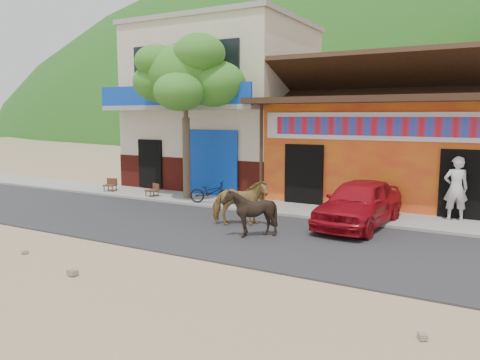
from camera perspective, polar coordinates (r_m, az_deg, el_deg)
The scene contains 14 objects.
ground at distance 10.52m, azimuth -4.47°, elevation -9.82°, with size 120.00×120.00×0.00m, color #9E825B.
road at distance 12.58m, azimuth 1.89°, elevation -6.74°, with size 60.00×5.00×0.04m, color #28282B.
sidewalk at distance 15.69m, azimuth 7.79°, elevation -3.73°, with size 60.00×2.00×0.12m, color gray.
dance_club at distance 18.72m, azimuth 18.14°, elevation 3.20°, with size 8.00×6.00×3.60m, color orange.
cafe_building at distance 21.42m, azimuth -1.96°, elevation 8.66°, with size 7.00×6.00×7.00m, color beige.
hillside at distance 79.02m, azimuth 25.75°, elevation 13.47°, with size 100.00×40.00×24.00m, color #194C14.
tree at distance 17.41m, azimuth -6.62°, elevation 7.56°, with size 3.00×3.00×6.00m, color #2D721E, non-canonical shape.
cow_tan at distance 13.43m, azimuth -0.05°, elevation -2.78°, with size 0.72×1.59×1.34m, color olive.
cow_dark at distance 12.22m, azimuth 1.23°, elevation -3.99°, with size 1.04×1.17×1.28m, color black.
red_car at distance 13.79m, azimuth 14.32°, elevation -2.71°, with size 1.61×3.99×1.36m, color #A00B17.
scooter at distance 16.53m, azimuth -3.58°, elevation -1.48°, with size 0.53×1.51×0.79m, color black.
pedestrian at distance 15.13m, azimuth 24.82°, elevation -0.94°, with size 0.69×0.45×1.90m, color silver.
cafe_chair_left at distance 18.19m, azimuth -10.70°, elevation -0.56°, with size 0.42×0.42×0.91m, color #52301B, non-canonical shape.
cafe_chair_right at distance 19.90m, azimuth -15.59°, elevation 0.06°, with size 0.44×0.44×0.95m, color #4E2B1A, non-canonical shape.
Camera 1 is at (5.59, -8.32, 3.18)m, focal length 35.00 mm.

